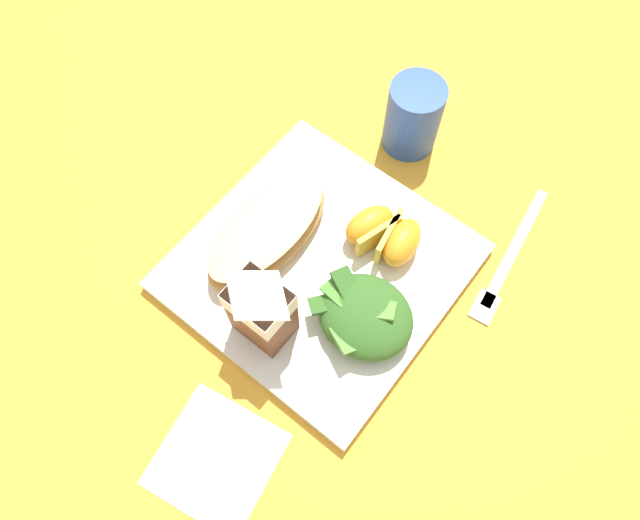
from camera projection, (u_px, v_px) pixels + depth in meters
ground at (320, 270)px, 0.65m from camera, size 3.00×3.00×0.00m
white_plate at (320, 267)px, 0.64m from camera, size 0.28×0.28×0.02m
cheesy_pizza_bread at (267, 232)px, 0.63m from camera, size 0.09×0.17×0.04m
green_salad_pile at (365, 316)px, 0.59m from camera, size 0.11×0.10×0.04m
milk_carton at (260, 307)px, 0.55m from camera, size 0.06×0.04×0.11m
orange_wedge_front at (400, 242)px, 0.62m from camera, size 0.05×0.07×0.04m
orange_wedge_middle at (370, 226)px, 0.63m from camera, size 0.05×0.07×0.04m
paper_napkin at (216, 459)px, 0.56m from camera, size 0.13×0.13×0.00m
metal_fork at (507, 264)px, 0.65m from camera, size 0.04×0.19×0.01m
drinking_blue_cup at (413, 117)px, 0.68m from camera, size 0.07×0.07×0.09m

